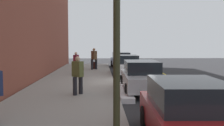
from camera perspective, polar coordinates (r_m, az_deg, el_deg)
ground_plane at (r=15.02m, az=4.36°, el=-4.81°), size 56.00×56.00×0.00m
sidewalk at (r=14.99m, az=-8.31°, el=-4.57°), size 28.00×4.60×0.15m
lane_stripe_centre at (r=15.72m, az=16.06°, el=-4.55°), size 28.00×0.14×0.01m
snow_bank_curb at (r=12.33m, az=2.57°, el=-6.27°), size 4.38×0.56×0.22m
parked_car_navy at (r=26.05m, az=2.05°, el=0.69°), size 4.60×2.02×1.51m
parked_car_white at (r=19.67m, az=3.36°, el=-0.45°), size 4.61×1.99×1.51m
parked_car_silver at (r=12.85m, az=6.65°, el=-2.94°), size 4.64×1.97×1.51m
parked_car_red at (r=6.17m, az=16.98°, el=-10.92°), size 4.46×2.02×1.51m
pedestrian_burgundy_coat at (r=19.18m, az=-7.98°, el=0.18°), size 0.50×0.52×1.63m
pedestrian_brown_coat at (r=22.46m, az=-4.00°, el=1.10°), size 0.59×0.55×1.86m
pedestrian_olive_coat at (r=11.28m, az=-7.61°, el=-2.49°), size 0.50×0.53×1.67m
traffic_light_pole at (r=4.44m, az=1.06°, el=12.28°), size 0.35×0.26×4.15m
rolling_suitcase at (r=23.00m, az=-3.98°, el=-0.53°), size 0.34×0.22×0.97m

